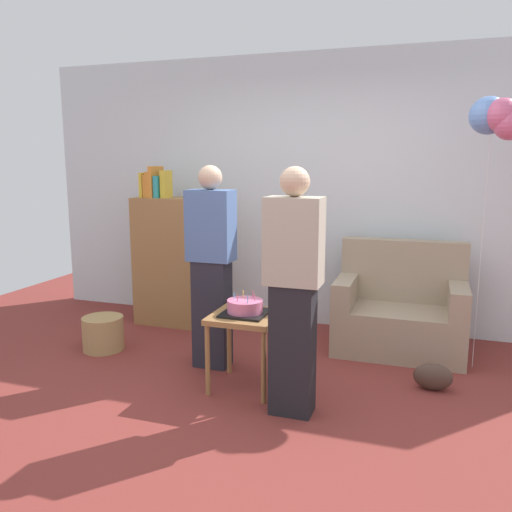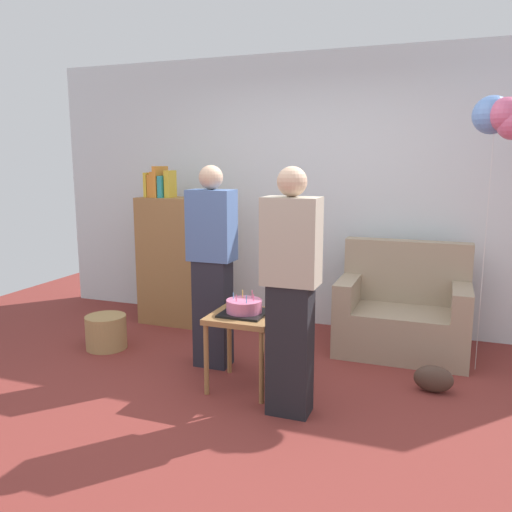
% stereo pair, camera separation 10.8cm
% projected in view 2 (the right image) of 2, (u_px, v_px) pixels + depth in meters
% --- Properties ---
extents(ground_plane, '(8.00, 8.00, 0.00)m').
position_uv_depth(ground_plane, '(252.00, 408.00, 3.55)').
color(ground_plane, maroon).
extents(wall_back, '(6.00, 0.10, 2.70)m').
position_uv_depth(wall_back, '(324.00, 193.00, 5.20)').
color(wall_back, silver).
rests_on(wall_back, ground_plane).
extents(couch, '(1.10, 0.70, 0.96)m').
position_uv_depth(couch, '(403.00, 314.00, 4.58)').
color(couch, gray).
rests_on(couch, ground_plane).
extents(bookshelf, '(0.80, 0.36, 1.61)m').
position_uv_depth(bookshelf, '(178.00, 259.00, 5.33)').
color(bookshelf, olive).
rests_on(bookshelf, ground_plane).
extents(side_table, '(0.48, 0.48, 0.56)m').
position_uv_depth(side_table, '(244.00, 325.00, 3.81)').
color(side_table, olive).
rests_on(side_table, ground_plane).
extents(birthday_cake, '(0.32, 0.32, 0.16)m').
position_uv_depth(birthday_cake, '(244.00, 307.00, 3.79)').
color(birthday_cake, black).
rests_on(birthday_cake, side_table).
extents(person_blowing_candles, '(0.36, 0.22, 1.63)m').
position_uv_depth(person_blowing_candles, '(212.00, 266.00, 4.17)').
color(person_blowing_candles, '#23232D').
rests_on(person_blowing_candles, ground_plane).
extents(person_holding_cake, '(0.36, 0.22, 1.63)m').
position_uv_depth(person_holding_cake, '(291.00, 292.00, 3.36)').
color(person_holding_cake, black).
rests_on(person_holding_cake, ground_plane).
extents(wicker_basket, '(0.36, 0.36, 0.30)m').
position_uv_depth(wicker_basket, '(106.00, 332.00, 4.68)').
color(wicker_basket, '#A88451').
rests_on(wicker_basket, ground_plane).
extents(handbag, '(0.28, 0.14, 0.20)m').
position_uv_depth(handbag, '(433.00, 379.00, 3.79)').
color(handbag, '#473328').
rests_on(handbag, ground_plane).
extents(balloon_bunch, '(0.41, 0.36, 2.14)m').
position_uv_depth(balloon_bunch, '(502.00, 117.00, 3.84)').
color(balloon_bunch, silver).
rests_on(balloon_bunch, ground_plane).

